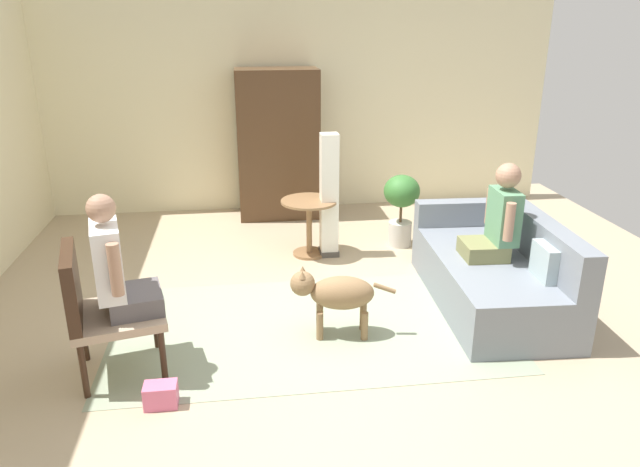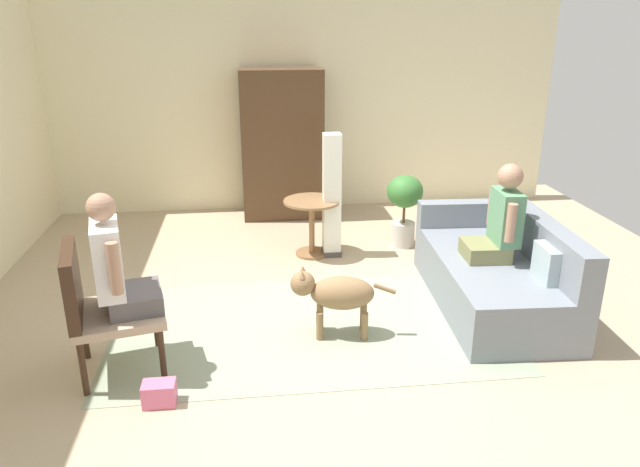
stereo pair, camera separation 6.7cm
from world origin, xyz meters
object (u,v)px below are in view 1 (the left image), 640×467
at_px(person_on_couch, 498,220).
at_px(dog, 336,293).
at_px(round_end_table, 309,219).
at_px(person_on_armchair, 116,267).
at_px(column_lamp, 329,197).
at_px(armchair, 97,304).
at_px(potted_plant, 401,202).
at_px(handbag, 161,395).
at_px(armoire_cabinet, 278,145).
at_px(couch, 494,271).

height_order(person_on_couch, dog, person_on_couch).
height_order(person_on_couch, round_end_table, person_on_couch).
height_order(person_on_armchair, column_lamp, person_on_armchair).
bearing_deg(armchair, person_on_couch, 12.52).
height_order(armchair, potted_plant, armchair).
relative_size(armchair, dog, 1.16).
xyz_separation_m(person_on_armchair, handbag, (0.29, -0.47, -0.73)).
relative_size(person_on_armchair, round_end_table, 1.40).
bearing_deg(handbag, person_on_couch, 22.56).
bearing_deg(potted_plant, person_on_armchair, -139.99).
bearing_deg(column_lamp, handbag, -121.00).
bearing_deg(person_on_couch, round_end_table, 137.07).
distance_m(person_on_armchair, armoire_cabinet, 3.71).
xyz_separation_m(potted_plant, handbag, (-2.32, -2.65, -0.43)).
relative_size(couch, armoire_cabinet, 1.06).
xyz_separation_m(potted_plant, column_lamp, (-0.83, -0.18, 0.14)).
bearing_deg(round_end_table, handbag, -117.06).
distance_m(person_on_armchair, handbag, 0.91).
bearing_deg(potted_plant, handbag, -131.14).
xyz_separation_m(armchair, handbag, (0.44, -0.43, -0.48)).
bearing_deg(handbag, potted_plant, 48.86).
bearing_deg(round_end_table, person_on_couch, -42.93).
bearing_deg(potted_plant, dog, -118.72).
bearing_deg(person_on_armchair, column_lamp, 48.54).
bearing_deg(round_end_table, column_lamp, -7.84).
bearing_deg(armchair, column_lamp, 46.68).
relative_size(potted_plant, armoire_cabinet, 0.44).
bearing_deg(column_lamp, potted_plant, 12.19).
distance_m(armchair, handbag, 0.78).
distance_m(person_on_couch, handbag, 3.05).
bearing_deg(dog, handbag, -149.16).
distance_m(dog, armoire_cabinet, 3.21).
relative_size(dog, handbag, 3.85).
xyz_separation_m(dog, handbag, (-1.28, -0.77, -0.29)).
bearing_deg(column_lamp, armoire_cabinet, 106.47).
relative_size(person_on_couch, dog, 1.00).
bearing_deg(armchair, round_end_table, 50.33).
distance_m(dog, handbag, 1.52).
bearing_deg(armoire_cabinet, round_end_table, -81.18).
xyz_separation_m(round_end_table, armoire_cabinet, (-0.22, 1.42, 0.51)).
bearing_deg(person_on_couch, potted_plant, 105.70).
xyz_separation_m(armchair, round_end_table, (1.71, 2.07, -0.15)).
height_order(armchair, person_on_couch, person_on_couch).
bearing_deg(person_on_couch, armoire_cabinet, 121.18).
height_order(person_on_couch, handbag, person_on_couch).
height_order(round_end_table, potted_plant, potted_plant).
distance_m(potted_plant, armoire_cabinet, 1.84).
xyz_separation_m(person_on_armchair, column_lamp, (1.77, 2.00, -0.16)).
height_order(couch, armoire_cabinet, armoire_cabinet).
relative_size(couch, potted_plant, 2.42).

